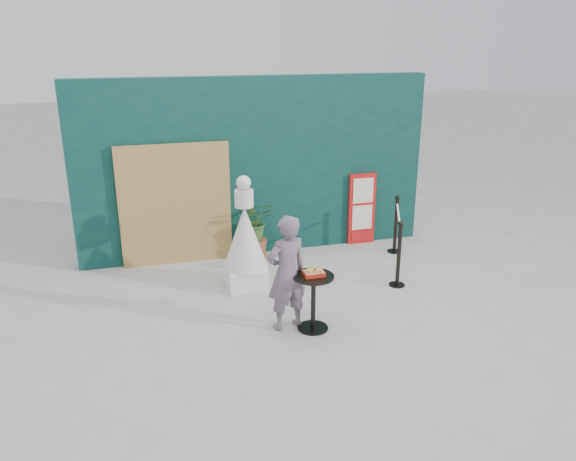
% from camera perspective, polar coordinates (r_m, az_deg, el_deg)
% --- Properties ---
extents(ground, '(60.00, 60.00, 0.00)m').
position_cam_1_polar(ground, '(7.27, 2.69, -10.46)').
color(ground, '#ADAAA5').
rests_on(ground, ground).
extents(back_wall, '(6.00, 0.30, 3.00)m').
position_cam_1_polar(back_wall, '(9.59, -3.29, 6.47)').
color(back_wall, '#0A302E').
rests_on(back_wall, ground).
extents(bamboo_fence, '(1.80, 0.08, 2.00)m').
position_cam_1_polar(bamboo_fence, '(9.31, -11.36, 2.56)').
color(bamboo_fence, tan).
rests_on(bamboo_fence, ground).
extents(woman, '(0.63, 0.49, 1.53)m').
position_cam_1_polar(woman, '(7.09, -0.13, -4.36)').
color(woman, slate).
rests_on(woman, ground).
extents(menu_board, '(0.50, 0.07, 1.30)m').
position_cam_1_polar(menu_board, '(10.21, 7.50, 2.18)').
color(menu_board, red).
rests_on(menu_board, ground).
extents(statue, '(0.67, 0.67, 1.72)m').
position_cam_1_polar(statue, '(8.33, -4.37, -1.24)').
color(statue, white).
rests_on(statue, ground).
extents(cafe_table, '(0.52, 0.52, 0.75)m').
position_cam_1_polar(cafe_table, '(7.17, 2.60, -6.42)').
color(cafe_table, black).
rests_on(cafe_table, ground).
extents(food_basket, '(0.26, 0.19, 0.11)m').
position_cam_1_polar(food_basket, '(7.06, 2.64, -4.29)').
color(food_basket, red).
rests_on(food_basket, cafe_table).
extents(planter, '(0.59, 0.52, 1.01)m').
position_cam_1_polar(planter, '(9.41, -3.38, 0.45)').
color(planter, brown).
rests_on(planter, ground).
extents(stanchion_barrier, '(0.84, 1.54, 1.03)m').
position_cam_1_polar(stanchion_barrier, '(9.23, 11.03, -0.86)').
color(stanchion_barrier, black).
rests_on(stanchion_barrier, ground).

